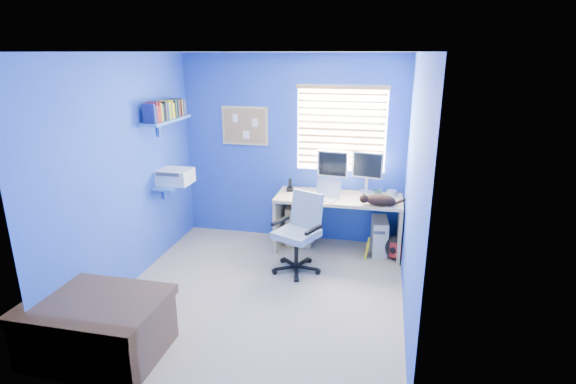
% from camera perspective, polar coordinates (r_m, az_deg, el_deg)
% --- Properties ---
extents(floor, '(3.00, 3.20, 0.00)m').
position_cam_1_polar(floor, '(5.03, -3.33, -12.47)').
color(floor, tan).
rests_on(floor, ground).
extents(ceiling, '(3.00, 3.20, 0.00)m').
position_cam_1_polar(ceiling, '(4.37, -3.93, 17.32)').
color(ceiling, white).
rests_on(ceiling, wall_back).
extents(wall_back, '(3.00, 0.01, 2.50)m').
position_cam_1_polar(wall_back, '(6.05, 0.54, 5.42)').
color(wall_back, blue).
rests_on(wall_back, ground).
extents(wall_front, '(3.00, 0.01, 2.50)m').
position_cam_1_polar(wall_front, '(3.13, -11.67, -6.57)').
color(wall_front, blue).
rests_on(wall_front, ground).
extents(wall_left, '(0.01, 3.20, 2.50)m').
position_cam_1_polar(wall_left, '(5.15, -19.89, 2.25)').
color(wall_left, blue).
rests_on(wall_left, ground).
extents(wall_right, '(0.01, 3.20, 2.50)m').
position_cam_1_polar(wall_right, '(4.39, 15.59, 0.15)').
color(wall_right, blue).
rests_on(wall_right, ground).
extents(desk, '(1.60, 0.65, 0.74)m').
position_cam_1_polar(desk, '(5.88, 6.36, -4.02)').
color(desk, tan).
rests_on(desk, floor).
extents(laptop, '(0.39, 0.35, 0.22)m').
position_cam_1_polar(laptop, '(5.63, 4.65, 0.24)').
color(laptop, silver).
rests_on(laptop, desk).
extents(monitor_left, '(0.41, 0.17, 0.54)m').
position_cam_1_polar(monitor_left, '(5.91, 5.68, 2.66)').
color(monitor_left, silver).
rests_on(monitor_left, desk).
extents(monitor_right, '(0.42, 0.20, 0.54)m').
position_cam_1_polar(monitor_right, '(5.91, 10.00, 2.48)').
color(monitor_right, silver).
rests_on(monitor_right, desk).
extents(phone, '(0.11, 0.13, 0.17)m').
position_cam_1_polar(phone, '(5.93, 0.26, 0.95)').
color(phone, black).
rests_on(phone, desk).
extents(mug, '(0.10, 0.09, 0.10)m').
position_cam_1_polar(mug, '(5.78, 11.31, -0.22)').
color(mug, '#295B46').
rests_on(mug, desk).
extents(cd_spindle, '(0.13, 0.13, 0.07)m').
position_cam_1_polar(cd_spindle, '(5.89, 13.03, -0.14)').
color(cd_spindle, silver).
rests_on(cd_spindle, desk).
extents(cat, '(0.40, 0.25, 0.13)m').
position_cam_1_polar(cat, '(5.49, 11.62, -0.99)').
color(cat, black).
rests_on(cat, desk).
extents(tower_pc, '(0.23, 0.46, 0.45)m').
position_cam_1_polar(tower_pc, '(5.96, 11.51, -5.45)').
color(tower_pc, beige).
rests_on(tower_pc, floor).
extents(drawer_boxes, '(0.35, 0.28, 0.54)m').
position_cam_1_polar(drawer_boxes, '(6.05, 1.53, -4.31)').
color(drawer_boxes, tan).
rests_on(drawer_boxes, floor).
extents(yellow_book, '(0.03, 0.17, 0.24)m').
position_cam_1_polar(yellow_book, '(5.82, 10.01, -7.06)').
color(yellow_book, yellow).
rests_on(yellow_book, floor).
extents(backpack, '(0.32, 0.27, 0.32)m').
position_cam_1_polar(backpack, '(5.81, 13.54, -6.89)').
color(backpack, black).
rests_on(backpack, floor).
extents(bed_corner, '(1.09, 0.77, 0.52)m').
position_cam_1_polar(bed_corner, '(4.30, -23.03, -15.53)').
color(bed_corner, brown).
rests_on(bed_corner, floor).
extents(office_chair, '(0.72, 0.72, 0.93)m').
position_cam_1_polar(office_chair, '(5.34, 1.37, -6.42)').
color(office_chair, black).
rests_on(office_chair, floor).
extents(window_blinds, '(1.15, 0.05, 1.10)m').
position_cam_1_polar(window_blinds, '(5.87, 6.77, 7.91)').
color(window_blinds, white).
rests_on(window_blinds, ground).
extents(corkboard, '(0.64, 0.02, 0.52)m').
position_cam_1_polar(corkboard, '(6.14, -5.50, 8.37)').
color(corkboard, tan).
rests_on(corkboard, ground).
extents(wall_shelves, '(0.42, 0.90, 1.05)m').
position_cam_1_polar(wall_shelves, '(5.67, -14.85, 5.94)').
color(wall_shelves, '#4073C4').
rests_on(wall_shelves, ground).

